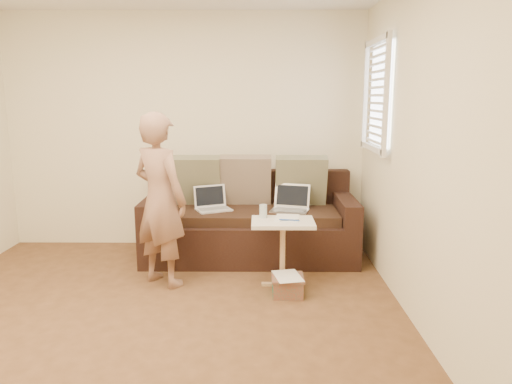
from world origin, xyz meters
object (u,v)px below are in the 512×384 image
Objects in this scene: drinking_glass at (263,211)px; striped_box at (288,285)px; side_table at (282,253)px; laptop_silver at (290,211)px; laptop_white at (214,210)px; sofa at (250,218)px; person at (160,200)px.

striped_box is at bearing -56.64° from drinking_glass.
striped_box is (0.04, -0.21, -0.22)m from side_table.
laptop_silver and laptop_white have the same top height.
side_table is at bearing -82.69° from laptop_silver.
laptop_white is 1.05m from side_table.
laptop_silver reaches higher than side_table.
laptop_silver is at bearing -27.21° from laptop_white.
sofa reaches higher than laptop_silver.
side_table is (1.09, -0.06, -0.48)m from person.
sofa is 3.61× the size of side_table.
sofa is at bearing -102.04° from person.
laptop_silver is at bearing -12.07° from sofa.
laptop_silver is at bearing -116.82° from person.
side_table is at bearing -69.30° from sofa.
side_table is 0.42m from drinking_glass.
striped_box is at bearing -78.68° from laptop_silver.
laptop_silver is 3.15× the size of drinking_glass.
laptop_silver is 0.77m from side_table.
sofa reaches higher than side_table.
person is 13.06× the size of drinking_glass.
person reaches higher than sofa.
laptop_silver is at bearing 85.78° from striped_box.
striped_box is (0.21, -0.32, -0.58)m from drinking_glass.
side_table reaches higher than striped_box.
laptop_white is 0.85m from drinking_glass.
sofa is at bearing 110.70° from side_table.
striped_box is (-0.07, -0.94, -0.43)m from laptop_silver.
drinking_glass reaches higher than side_table.
drinking_glass is (0.51, -0.65, 0.15)m from laptop_white.
laptop_silver is 1.09× the size of laptop_white.
sofa is 0.43m from laptop_silver.
drinking_glass is (0.13, -0.71, 0.25)m from sofa.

